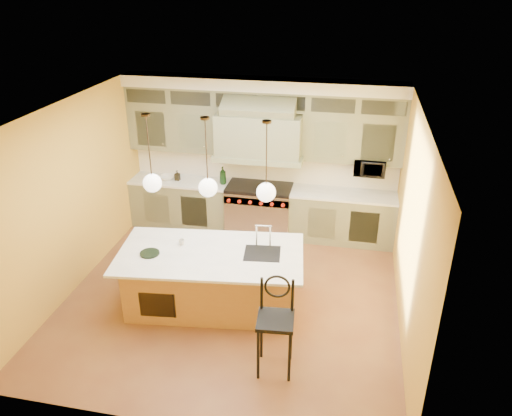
% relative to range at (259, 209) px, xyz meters
% --- Properties ---
extents(floor, '(5.00, 5.00, 0.00)m').
position_rel_range_xyz_m(floor, '(0.00, -2.14, -0.49)').
color(floor, brown).
rests_on(floor, ground).
extents(ceiling, '(5.00, 5.00, 0.00)m').
position_rel_range_xyz_m(ceiling, '(0.00, -2.14, 2.41)').
color(ceiling, white).
rests_on(ceiling, wall_back).
extents(wall_back, '(5.00, 0.00, 5.00)m').
position_rel_range_xyz_m(wall_back, '(0.00, 0.36, 0.96)').
color(wall_back, gold).
rests_on(wall_back, ground).
extents(wall_front, '(5.00, 0.00, 5.00)m').
position_rel_range_xyz_m(wall_front, '(0.00, -4.64, 0.96)').
color(wall_front, gold).
rests_on(wall_front, ground).
extents(wall_left, '(0.00, 5.00, 5.00)m').
position_rel_range_xyz_m(wall_left, '(-2.50, -2.14, 0.96)').
color(wall_left, gold).
rests_on(wall_left, ground).
extents(wall_right, '(0.00, 5.00, 5.00)m').
position_rel_range_xyz_m(wall_right, '(2.50, -2.14, 0.96)').
color(wall_right, gold).
rests_on(wall_right, ground).
extents(back_cabinetry, '(5.00, 0.77, 2.90)m').
position_rel_range_xyz_m(back_cabinetry, '(0.00, 0.09, 0.94)').
color(back_cabinetry, '#787A5A').
rests_on(back_cabinetry, floor).
extents(range, '(1.20, 0.74, 0.96)m').
position_rel_range_xyz_m(range, '(0.00, 0.00, 0.00)').
color(range, silver).
rests_on(range, floor).
extents(kitchen_island, '(2.79, 1.70, 1.35)m').
position_rel_range_xyz_m(kitchen_island, '(-0.23, -2.40, -0.02)').
color(kitchen_island, '#AB773C').
rests_on(kitchen_island, floor).
extents(counter_stool, '(0.48, 0.48, 1.28)m').
position_rel_range_xyz_m(counter_stool, '(0.90, -3.51, 0.25)').
color(counter_stool, black).
rests_on(counter_stool, floor).
extents(microwave, '(0.54, 0.37, 0.30)m').
position_rel_range_xyz_m(microwave, '(1.95, 0.11, 0.96)').
color(microwave, black).
rests_on(microwave, back_cabinetry).
extents(oil_bottle_a, '(0.14, 0.14, 0.34)m').
position_rel_range_xyz_m(oil_bottle_a, '(-0.70, 0.01, 0.62)').
color(oil_bottle_a, black).
rests_on(oil_bottle_a, back_cabinetry).
extents(oil_bottle_b, '(0.10, 0.10, 0.20)m').
position_rel_range_xyz_m(oil_bottle_b, '(-1.60, 0.01, 0.55)').
color(oil_bottle_b, black).
rests_on(oil_bottle_b, back_cabinetry).
extents(fruit_bowl, '(0.30, 0.30, 0.07)m').
position_rel_range_xyz_m(fruit_bowl, '(-1.81, 0.01, 0.49)').
color(fruit_bowl, white).
rests_on(fruit_bowl, back_cabinetry).
extents(cup, '(0.10, 0.10, 0.08)m').
position_rel_range_xyz_m(cup, '(-0.72, -2.29, 0.48)').
color(cup, beige).
rests_on(cup, kitchen_island).
extents(pendant_left, '(0.26, 0.26, 1.11)m').
position_rel_range_xyz_m(pendant_left, '(-1.04, -2.39, 1.46)').
color(pendant_left, '#2D2319').
rests_on(pendant_left, ceiling).
extents(pendant_center, '(0.26, 0.26, 1.11)m').
position_rel_range_xyz_m(pendant_center, '(-0.24, -2.39, 1.46)').
color(pendant_center, '#2D2319').
rests_on(pendant_center, ceiling).
extents(pendant_right, '(0.26, 0.26, 1.11)m').
position_rel_range_xyz_m(pendant_right, '(0.56, -2.39, 1.46)').
color(pendant_right, '#2D2319').
rests_on(pendant_right, ceiling).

